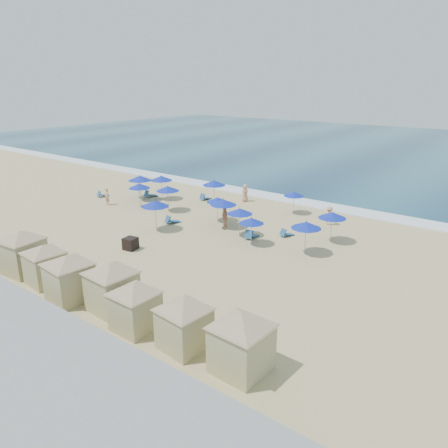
{
  "coord_description": "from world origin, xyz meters",
  "views": [
    {
      "loc": [
        22.0,
        -21.72,
        11.34
      ],
      "look_at": [
        3.01,
        3.0,
        1.03
      ],
      "focal_mm": 35.0,
      "sensor_mm": 36.0,
      "label": 1
    }
  ],
  "objects_px": {
    "umbrella_7": "(218,200)",
    "umbrella_13": "(223,202)",
    "umbrella_2": "(161,178)",
    "umbrella_0": "(138,179)",
    "umbrella_11": "(306,225)",
    "beachgoer_2": "(329,216)",
    "umbrella_12": "(240,211)",
    "cabana_5": "(184,318)",
    "umbrella_6": "(155,204)",
    "cabana_3": "(111,281)",
    "beachgoer_1": "(225,218)",
    "umbrella_1": "(140,178)",
    "beachgoer_3": "(245,193)",
    "cabana_6": "(242,336)",
    "cabana_1": "(44,259)",
    "cabana_4": "(135,301)",
    "trash_bin": "(131,244)",
    "umbrella_9": "(294,194)",
    "umbrella_10": "(332,215)",
    "umbrella_8": "(251,221)",
    "umbrella_5": "(168,189)",
    "cabana_0": "(21,246)",
    "umbrella_3": "(139,186)",
    "beachgoer_0": "(107,197)",
    "cabana_2": "(69,272)"
  },
  "relations": [
    {
      "from": "cabana_1",
      "to": "cabana_4",
      "type": "xyz_separation_m",
      "value": [
        7.9,
        -0.16,
        -0.03
      ]
    },
    {
      "from": "umbrella_1",
      "to": "beachgoer_3",
      "type": "distance_m",
      "value": 10.37
    },
    {
      "from": "umbrella_11",
      "to": "beachgoer_2",
      "type": "distance_m",
      "value": 7.13
    },
    {
      "from": "umbrella_6",
      "to": "umbrella_7",
      "type": "bearing_deg",
      "value": 63.01
    },
    {
      "from": "umbrella_2",
      "to": "umbrella_0",
      "type": "bearing_deg",
      "value": -158.09
    },
    {
      "from": "umbrella_0",
      "to": "beachgoer_3",
      "type": "distance_m",
      "value": 10.88
    },
    {
      "from": "umbrella_5",
      "to": "beachgoer_3",
      "type": "bearing_deg",
      "value": 62.32
    },
    {
      "from": "umbrella_10",
      "to": "umbrella_8",
      "type": "bearing_deg",
      "value": -137.03
    },
    {
      "from": "umbrella_3",
      "to": "umbrella_13",
      "type": "bearing_deg",
      "value": -0.08
    },
    {
      "from": "umbrella_0",
      "to": "beachgoer_3",
      "type": "bearing_deg",
      "value": 29.6
    },
    {
      "from": "trash_bin",
      "to": "umbrella_0",
      "type": "relative_size",
      "value": 0.38
    },
    {
      "from": "umbrella_10",
      "to": "umbrella_12",
      "type": "height_order",
      "value": "umbrella_10"
    },
    {
      "from": "umbrella_2",
      "to": "umbrella_7",
      "type": "height_order",
      "value": "umbrella_2"
    },
    {
      "from": "cabana_2",
      "to": "umbrella_8",
      "type": "distance_m",
      "value": 13.2
    },
    {
      "from": "beachgoer_0",
      "to": "cabana_3",
      "type": "bearing_deg",
      "value": -30.55
    },
    {
      "from": "umbrella_0",
      "to": "beachgoer_3",
      "type": "xyz_separation_m",
      "value": [
        9.41,
        5.35,
        -1.1
      ]
    },
    {
      "from": "beachgoer_0",
      "to": "umbrella_9",
      "type": "bearing_deg",
      "value": 35.18
    },
    {
      "from": "beachgoer_1",
      "to": "umbrella_9",
      "type": "bearing_deg",
      "value": 104.7
    },
    {
      "from": "umbrella_2",
      "to": "beachgoer_0",
      "type": "height_order",
      "value": "umbrella_2"
    },
    {
      "from": "cabana_6",
      "to": "umbrella_0",
      "type": "bearing_deg",
      "value": 146.18
    },
    {
      "from": "umbrella_1",
      "to": "cabana_0",
      "type": "bearing_deg",
      "value": -66.15
    },
    {
      "from": "umbrella_11",
      "to": "umbrella_12",
      "type": "bearing_deg",
      "value": 177.8
    },
    {
      "from": "cabana_5",
      "to": "beachgoer_1",
      "type": "distance_m",
      "value": 16.42
    },
    {
      "from": "umbrella_10",
      "to": "beachgoer_2",
      "type": "xyz_separation_m",
      "value": [
        -1.81,
        3.63,
        -1.27
      ]
    },
    {
      "from": "cabana_0",
      "to": "beachgoer_0",
      "type": "distance_m",
      "value": 15.4
    },
    {
      "from": "umbrella_2",
      "to": "cabana_1",
      "type": "bearing_deg",
      "value": -64.98
    },
    {
      "from": "cabana_3",
      "to": "umbrella_7",
      "type": "bearing_deg",
      "value": 108.34
    },
    {
      "from": "umbrella_2",
      "to": "umbrella_11",
      "type": "distance_m",
      "value": 18.54
    },
    {
      "from": "umbrella_13",
      "to": "umbrella_8",
      "type": "bearing_deg",
      "value": -25.17
    },
    {
      "from": "umbrella_7",
      "to": "umbrella_13",
      "type": "bearing_deg",
      "value": -35.87
    },
    {
      "from": "trash_bin",
      "to": "beachgoer_0",
      "type": "distance_m",
      "value": 12.37
    },
    {
      "from": "cabana_3",
      "to": "beachgoer_2",
      "type": "relative_size",
      "value": 2.91
    },
    {
      "from": "umbrella_6",
      "to": "beachgoer_0",
      "type": "height_order",
      "value": "umbrella_6"
    },
    {
      "from": "umbrella_11",
      "to": "umbrella_12",
      "type": "distance_m",
      "value": 5.65
    },
    {
      "from": "beachgoer_0",
      "to": "beachgoer_2",
      "type": "distance_m",
      "value": 20.63
    },
    {
      "from": "beachgoer_0",
      "to": "umbrella_6",
      "type": "bearing_deg",
      "value": -7.56
    },
    {
      "from": "umbrella_2",
      "to": "umbrella_7",
      "type": "distance_m",
      "value": 9.06
    },
    {
      "from": "umbrella_8",
      "to": "umbrella_13",
      "type": "xyz_separation_m",
      "value": [
        -3.96,
        1.86,
        0.29
      ]
    },
    {
      "from": "beachgoer_1",
      "to": "umbrella_6",
      "type": "bearing_deg",
      "value": -107.03
    },
    {
      "from": "cabana_3",
      "to": "beachgoer_1",
      "type": "distance_m",
      "value": 14.17
    },
    {
      "from": "beachgoer_2",
      "to": "umbrella_12",
      "type": "bearing_deg",
      "value": 39.71
    },
    {
      "from": "umbrella_6",
      "to": "umbrella_11",
      "type": "distance_m",
      "value": 11.99
    },
    {
      "from": "cabana_6",
      "to": "umbrella_1",
      "type": "bearing_deg",
      "value": 145.96
    },
    {
      "from": "cabana_5",
      "to": "umbrella_6",
      "type": "relative_size",
      "value": 1.65
    },
    {
      "from": "cabana_6",
      "to": "umbrella_2",
      "type": "bearing_deg",
      "value": 141.82
    },
    {
      "from": "beachgoer_2",
      "to": "beachgoer_3",
      "type": "bearing_deg",
      "value": -28.14
    },
    {
      "from": "umbrella_8",
      "to": "trash_bin",
      "type": "bearing_deg",
      "value": -136.14
    },
    {
      "from": "umbrella_12",
      "to": "umbrella_13",
      "type": "distance_m",
      "value": 2.39
    },
    {
      "from": "umbrella_13",
      "to": "beachgoer_2",
      "type": "bearing_deg",
      "value": 41.82
    },
    {
      "from": "trash_bin",
      "to": "umbrella_9",
      "type": "relative_size",
      "value": 0.41
    }
  ]
}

